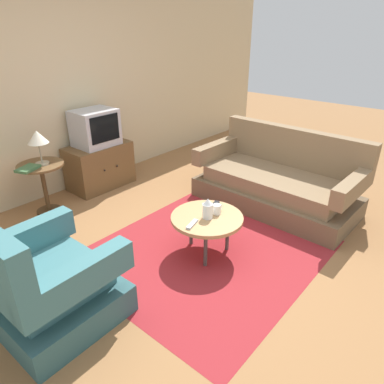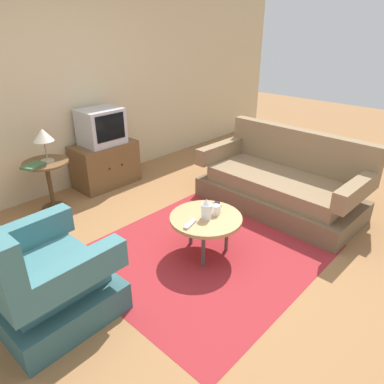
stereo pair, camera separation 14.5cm
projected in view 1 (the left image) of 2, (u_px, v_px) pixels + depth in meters
ground_plane at (195, 255)px, 3.43m from camera, size 16.00×16.00×0.00m
back_wall at (45, 86)px, 4.22m from camera, size 9.00×0.12×2.70m
area_rug at (206, 252)px, 3.47m from camera, size 2.15×1.95×0.00m
armchair at (45, 286)px, 2.55m from camera, size 0.86×0.89×0.96m
couch at (278, 183)px, 4.28m from camera, size 0.96×1.92×0.89m
coffee_table at (207, 219)px, 3.31m from camera, size 0.68×0.68×0.40m
side_table at (43, 178)px, 4.03m from camera, size 0.51×0.51×0.61m
tv_stand at (100, 166)px, 4.76m from camera, size 0.83×0.50×0.59m
television at (95, 128)px, 4.53m from camera, size 0.52×0.43×0.46m
table_lamp at (38, 139)px, 3.82m from camera, size 0.22×0.22×0.39m
vase at (208, 209)px, 3.23m from camera, size 0.10×0.10×0.20m
mug at (217, 209)px, 3.32m from camera, size 0.13×0.08×0.09m
tv_remote_dark at (215, 204)px, 3.49m from camera, size 0.15×0.09×0.02m
tv_remote_silver at (192, 224)px, 3.15m from camera, size 0.18×0.08×0.02m
book at (28, 169)px, 3.80m from camera, size 0.28×0.24×0.03m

